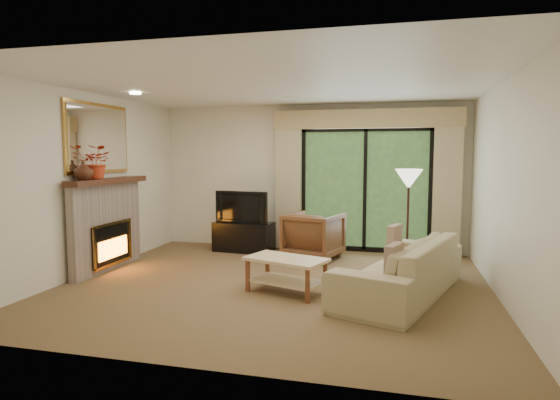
% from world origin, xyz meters
% --- Properties ---
extents(floor, '(5.50, 5.50, 0.00)m').
position_xyz_m(floor, '(0.00, 0.00, 0.00)').
color(floor, brown).
rests_on(floor, ground).
extents(ceiling, '(5.50, 5.50, 0.00)m').
position_xyz_m(ceiling, '(0.00, 0.00, 2.60)').
color(ceiling, white).
rests_on(ceiling, ground).
extents(wall_back, '(5.00, 0.00, 5.00)m').
position_xyz_m(wall_back, '(0.00, 2.50, 1.30)').
color(wall_back, '#EEE4CA').
rests_on(wall_back, ground).
extents(wall_front, '(5.00, 0.00, 5.00)m').
position_xyz_m(wall_front, '(0.00, -2.50, 1.30)').
color(wall_front, '#EEE4CA').
rests_on(wall_front, ground).
extents(wall_left, '(0.00, 5.00, 5.00)m').
position_xyz_m(wall_left, '(-2.75, 0.00, 1.30)').
color(wall_left, '#EEE4CA').
rests_on(wall_left, ground).
extents(wall_right, '(0.00, 5.00, 5.00)m').
position_xyz_m(wall_right, '(2.75, 0.00, 1.30)').
color(wall_right, '#EEE4CA').
rests_on(wall_right, ground).
extents(fireplace, '(0.24, 1.70, 1.37)m').
position_xyz_m(fireplace, '(-2.63, 0.20, 0.69)').
color(fireplace, gray).
rests_on(fireplace, floor).
extents(mirror, '(0.07, 1.45, 1.02)m').
position_xyz_m(mirror, '(-2.71, 0.20, 1.95)').
color(mirror, '#BB8C3D').
rests_on(mirror, wall_left).
extents(sliding_door, '(2.26, 0.10, 2.16)m').
position_xyz_m(sliding_door, '(1.00, 2.45, 1.10)').
color(sliding_door, black).
rests_on(sliding_door, floor).
extents(curtain_left, '(0.45, 0.18, 2.35)m').
position_xyz_m(curtain_left, '(-0.35, 2.34, 1.20)').
color(curtain_left, tan).
rests_on(curtain_left, floor).
extents(curtain_right, '(0.45, 0.18, 2.35)m').
position_xyz_m(curtain_right, '(2.35, 2.34, 1.20)').
color(curtain_right, tan).
rests_on(curtain_right, floor).
extents(cornice, '(3.20, 0.24, 0.32)m').
position_xyz_m(cornice, '(1.00, 2.36, 2.32)').
color(cornice, tan).
rests_on(cornice, wall_back).
extents(media_console, '(1.08, 0.57, 0.52)m').
position_xyz_m(media_console, '(-1.08, 1.95, 0.26)').
color(media_console, black).
rests_on(media_console, floor).
extents(tv, '(0.98, 0.23, 0.56)m').
position_xyz_m(tv, '(-1.08, 1.95, 0.80)').
color(tv, black).
rests_on(tv, media_console).
extents(armchair, '(1.02, 1.04, 0.77)m').
position_xyz_m(armchair, '(0.23, 1.68, 0.38)').
color(armchair, brown).
rests_on(armchair, floor).
extents(sofa, '(1.65, 2.54, 0.69)m').
position_xyz_m(sofa, '(1.61, -0.05, 0.35)').
color(sofa, tan).
rests_on(sofa, floor).
extents(pillow_near, '(0.21, 0.38, 0.37)m').
position_xyz_m(pillow_near, '(1.53, -0.73, 0.57)').
color(pillow_near, brown).
rests_on(pillow_near, sofa).
extents(pillow_far, '(0.21, 0.38, 0.37)m').
position_xyz_m(pillow_far, '(1.53, 0.64, 0.58)').
color(pillow_far, brown).
rests_on(pillow_far, sofa).
extents(coffee_table, '(1.10, 0.83, 0.44)m').
position_xyz_m(coffee_table, '(0.23, -0.29, 0.22)').
color(coffee_table, beige).
rests_on(coffee_table, floor).
extents(floor_lamp, '(0.43, 0.43, 1.50)m').
position_xyz_m(floor_lamp, '(1.71, 1.29, 0.75)').
color(floor_lamp, beige).
rests_on(floor_lamp, floor).
extents(vase, '(0.33, 0.33, 0.27)m').
position_xyz_m(vase, '(-2.61, -0.31, 1.50)').
color(vase, '#432313').
rests_on(vase, fireplace).
extents(branches, '(0.48, 0.43, 0.48)m').
position_xyz_m(branches, '(-2.61, 0.00, 1.61)').
color(branches, red).
rests_on(branches, fireplace).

